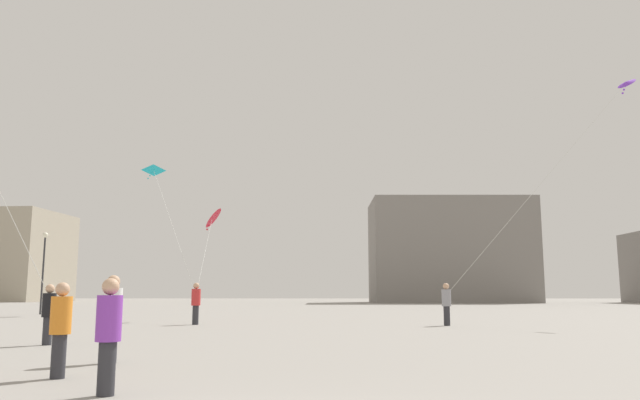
{
  "coord_description": "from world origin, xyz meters",
  "views": [
    {
      "loc": [
        0.59,
        -5.43,
        1.4
      ],
      "look_at": [
        0.0,
        16.12,
        4.66
      ],
      "focal_mm": 34.49,
      "sensor_mm": 36.0,
      "label": 1
    }
  ],
  "objects_px": {
    "person_in_red": "(196,302)",
    "building_centre_hall": "(449,252)",
    "kite_violet_diamond": "(623,86)",
    "person_in_orange": "(60,325)",
    "person_in_white": "(112,315)",
    "kite_crimson_diamond": "(212,217)",
    "person_in_grey": "(446,302)",
    "kite_cyan_delta": "(154,173)",
    "person_in_black": "(49,312)",
    "lamppost_east": "(44,260)",
    "person_in_purple": "(108,331)"
  },
  "relations": [
    {
      "from": "person_in_black",
      "to": "person_in_orange",
      "type": "distance_m",
      "value": 7.23
    },
    {
      "from": "person_in_white",
      "to": "lamppost_east",
      "type": "relative_size",
      "value": 0.33
    },
    {
      "from": "building_centre_hall",
      "to": "person_in_white",
      "type": "bearing_deg",
      "value": -105.14
    },
    {
      "from": "person_in_purple",
      "to": "kite_cyan_delta",
      "type": "height_order",
      "value": "kite_cyan_delta"
    },
    {
      "from": "person_in_red",
      "to": "person_in_black",
      "type": "bearing_deg",
      "value": 27.44
    },
    {
      "from": "person_in_purple",
      "to": "lamppost_east",
      "type": "distance_m",
      "value": 35.66
    },
    {
      "from": "person_in_purple",
      "to": "person_in_white",
      "type": "bearing_deg",
      "value": -124.63
    },
    {
      "from": "kite_violet_diamond",
      "to": "person_in_orange",
      "type": "bearing_deg",
      "value": -134.03
    },
    {
      "from": "person_in_red",
      "to": "building_centre_hall",
      "type": "distance_m",
      "value": 66.85
    },
    {
      "from": "person_in_purple",
      "to": "person_in_red",
      "type": "bearing_deg",
      "value": -134.84
    },
    {
      "from": "person_in_white",
      "to": "kite_cyan_delta",
      "type": "height_order",
      "value": "kite_cyan_delta"
    },
    {
      "from": "kite_crimson_diamond",
      "to": "lamppost_east",
      "type": "height_order",
      "value": "kite_crimson_diamond"
    },
    {
      "from": "kite_cyan_delta",
      "to": "kite_violet_diamond",
      "type": "distance_m",
      "value": 29.67
    },
    {
      "from": "person_in_orange",
      "to": "kite_violet_diamond",
      "type": "xyz_separation_m",
      "value": [
        19.07,
        19.72,
        10.8
      ]
    },
    {
      "from": "person_in_grey",
      "to": "person_in_purple",
      "type": "height_order",
      "value": "person_in_grey"
    },
    {
      "from": "person_in_black",
      "to": "kite_violet_diamond",
      "type": "height_order",
      "value": "kite_violet_diamond"
    },
    {
      "from": "kite_cyan_delta",
      "to": "kite_violet_diamond",
      "type": "height_order",
      "value": "kite_violet_diamond"
    },
    {
      "from": "person_in_orange",
      "to": "kite_crimson_diamond",
      "type": "bearing_deg",
      "value": -106.57
    },
    {
      "from": "person_in_red",
      "to": "lamppost_east",
      "type": "height_order",
      "value": "lamppost_east"
    },
    {
      "from": "person_in_white",
      "to": "person_in_orange",
      "type": "bearing_deg",
      "value": -7.09
    },
    {
      "from": "kite_cyan_delta",
      "to": "person_in_purple",
      "type": "bearing_deg",
      "value": -73.95
    },
    {
      "from": "person_in_purple",
      "to": "kite_crimson_diamond",
      "type": "relative_size",
      "value": 0.29
    },
    {
      "from": "person_in_orange",
      "to": "lamppost_east",
      "type": "relative_size",
      "value": 0.29
    },
    {
      "from": "person_in_red",
      "to": "kite_cyan_delta",
      "type": "distance_m",
      "value": 17.85
    },
    {
      "from": "person_in_purple",
      "to": "kite_violet_diamond",
      "type": "height_order",
      "value": "kite_violet_diamond"
    },
    {
      "from": "person_in_red",
      "to": "person_in_purple",
      "type": "relative_size",
      "value": 1.15
    },
    {
      "from": "person_in_orange",
      "to": "lamppost_east",
      "type": "bearing_deg",
      "value": -85.52
    },
    {
      "from": "person_in_white",
      "to": "building_centre_hall",
      "type": "bearing_deg",
      "value": 159.08
    },
    {
      "from": "person_in_white",
      "to": "kite_crimson_diamond",
      "type": "height_order",
      "value": "kite_crimson_diamond"
    },
    {
      "from": "person_in_purple",
      "to": "kite_violet_diamond",
      "type": "bearing_deg",
      "value": 176.36
    },
    {
      "from": "kite_cyan_delta",
      "to": "person_in_white",
      "type": "bearing_deg",
      "value": -74.42
    },
    {
      "from": "person_in_purple",
      "to": "person_in_orange",
      "type": "relative_size",
      "value": 1.02
    },
    {
      "from": "person_in_grey",
      "to": "person_in_red",
      "type": "xyz_separation_m",
      "value": [
        -11.03,
        0.55,
        0.02
      ]
    },
    {
      "from": "person_in_black",
      "to": "person_in_red",
      "type": "height_order",
      "value": "person_in_red"
    },
    {
      "from": "person_in_grey",
      "to": "building_centre_hall",
      "type": "distance_m",
      "value": 64.5
    },
    {
      "from": "person_in_black",
      "to": "kite_crimson_diamond",
      "type": "distance_m",
      "value": 16.35
    },
    {
      "from": "person_in_red",
      "to": "person_in_purple",
      "type": "xyz_separation_m",
      "value": [
        3.11,
        -18.94,
        -0.13
      ]
    },
    {
      "from": "person_in_purple",
      "to": "building_centre_hall",
      "type": "relative_size",
      "value": 0.07
    },
    {
      "from": "person_in_orange",
      "to": "kite_violet_diamond",
      "type": "height_order",
      "value": "kite_violet_diamond"
    },
    {
      "from": "person_in_red",
      "to": "person_in_grey",
      "type": "bearing_deg",
      "value": 122.85
    },
    {
      "from": "person_in_orange",
      "to": "kite_cyan_delta",
      "type": "bearing_deg",
      "value": -97.39
    },
    {
      "from": "person_in_purple",
      "to": "kite_violet_diamond",
      "type": "relative_size",
      "value": 0.15
    },
    {
      "from": "person_in_white",
      "to": "kite_cyan_delta",
      "type": "bearing_deg",
      "value": -170.21
    },
    {
      "from": "kite_cyan_delta",
      "to": "building_centre_hall",
      "type": "bearing_deg",
      "value": 58.91
    },
    {
      "from": "person_in_grey",
      "to": "kite_violet_diamond",
      "type": "height_order",
      "value": "kite_violet_diamond"
    },
    {
      "from": "kite_cyan_delta",
      "to": "building_centre_hall",
      "type": "height_order",
      "value": "building_centre_hall"
    },
    {
      "from": "person_in_grey",
      "to": "person_in_white",
      "type": "height_order",
      "value": "person_in_grey"
    },
    {
      "from": "person_in_grey",
      "to": "person_in_purple",
      "type": "relative_size",
      "value": 1.13
    },
    {
      "from": "person_in_black",
      "to": "kite_violet_diamond",
      "type": "xyz_separation_m",
      "value": [
        22.31,
        13.26,
        10.77
      ]
    },
    {
      "from": "person_in_black",
      "to": "kite_violet_diamond",
      "type": "distance_m",
      "value": 28.1
    }
  ]
}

